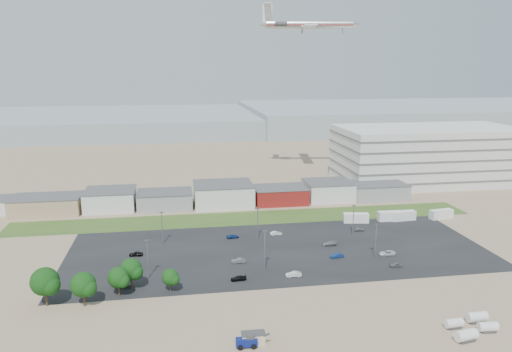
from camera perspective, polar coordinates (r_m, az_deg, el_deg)
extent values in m
plane|color=#866D55|center=(127.09, 2.23, -11.77)|extent=(700.00, 700.00, 0.00)
cube|color=black|center=(146.11, 2.59, -8.44)|extent=(120.00, 50.00, 0.01)
cube|color=#334F1D|center=(175.07, -1.18, -4.84)|extent=(160.00, 16.00, 0.02)
cube|color=silver|center=(240.65, 18.99, 2.34)|extent=(80.00, 40.00, 25.00)
imported|color=silver|center=(146.61, 14.75, -8.52)|extent=(4.79, 2.43, 1.30)
imported|color=navy|center=(142.05, 9.24, -8.96)|extent=(3.88, 1.78, 1.23)
imported|color=#595B5E|center=(139.36, 15.69, -9.73)|extent=(3.53, 1.68, 1.17)
imported|color=black|center=(126.53, -2.03, -11.60)|extent=(3.99, 1.82, 1.13)
imported|color=#595B5E|center=(136.85, -1.98, -9.64)|extent=(4.07, 1.68, 1.31)
imported|color=black|center=(145.39, -13.56, -8.64)|extent=(3.91, 1.88, 1.29)
imported|color=navy|center=(155.44, -2.68, -6.92)|extent=(4.00, 2.05, 1.11)
imported|color=#A5A5AA|center=(165.04, 11.73, -6.00)|extent=(3.38, 1.56, 1.12)
imported|color=#595B5E|center=(127.15, -14.97, -11.87)|extent=(4.69, 2.26, 1.32)
imported|color=silver|center=(158.08, 2.32, -6.55)|extent=(3.82, 1.52, 1.24)
imported|color=#A5A5AA|center=(150.75, 8.37, -7.65)|extent=(4.28, 1.84, 1.23)
imported|color=silver|center=(128.83, 4.33, -11.13)|extent=(4.00, 1.48, 1.31)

